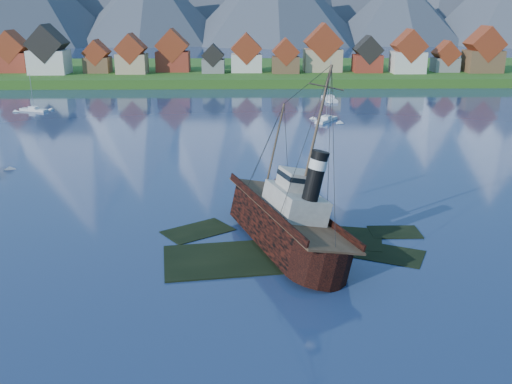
{
  "coord_description": "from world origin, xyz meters",
  "views": [
    {
      "loc": [
        -3.34,
        -58.88,
        26.33
      ],
      "look_at": [
        -1.86,
        6.0,
        5.0
      ],
      "focal_mm": 40.0,
      "sensor_mm": 36.0,
      "label": 1
    }
  ],
  "objects_px": {
    "tugboat_wreck": "(280,218)",
    "sailboat_e": "(329,99)",
    "sailboat_c": "(34,110)",
    "sailboat_d": "(326,120)"
  },
  "relations": [
    {
      "from": "sailboat_e",
      "to": "tugboat_wreck",
      "type": "bearing_deg",
      "value": -106.97
    },
    {
      "from": "sailboat_d",
      "to": "sailboat_e",
      "type": "bearing_deg",
      "value": 114.29
    },
    {
      "from": "sailboat_e",
      "to": "sailboat_c",
      "type": "bearing_deg",
      "value": -174.23
    },
    {
      "from": "tugboat_wreck",
      "to": "sailboat_d",
      "type": "relative_size",
      "value": 2.49
    },
    {
      "from": "tugboat_wreck",
      "to": "sailboat_e",
      "type": "xyz_separation_m",
      "value": [
        20.91,
        102.95,
        -2.53
      ]
    },
    {
      "from": "sailboat_c",
      "to": "sailboat_e",
      "type": "bearing_deg",
      "value": -56.89
    },
    {
      "from": "tugboat_wreck",
      "to": "sailboat_d",
      "type": "bearing_deg",
      "value": 59.29
    },
    {
      "from": "sailboat_d",
      "to": "sailboat_c",
      "type": "bearing_deg",
      "value": -157.8
    },
    {
      "from": "sailboat_e",
      "to": "sailboat_d",
      "type": "bearing_deg",
      "value": -105.08
    },
    {
      "from": "sailboat_c",
      "to": "sailboat_e",
      "type": "relative_size",
      "value": 0.84
    }
  ]
}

